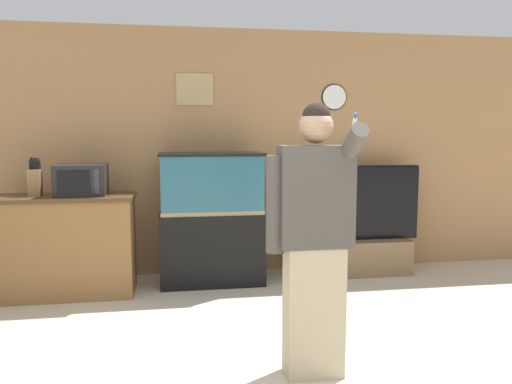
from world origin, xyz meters
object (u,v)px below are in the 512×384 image
(aquarium_on_stand, at_px, (212,219))
(person_standing, at_px, (313,237))
(microwave, at_px, (81,180))
(tv_on_stand, at_px, (350,243))
(counter_island, at_px, (67,245))
(knife_block, at_px, (35,181))

(aquarium_on_stand, distance_m, person_standing, 2.11)
(microwave, distance_m, person_standing, 2.53)
(tv_on_stand, xyz_separation_m, person_standing, (-1.01, -2.13, 0.54))
(microwave, distance_m, aquarium_on_stand, 1.29)
(counter_island, bearing_deg, tv_on_stand, 5.15)
(counter_island, distance_m, aquarium_on_stand, 1.39)
(counter_island, height_order, person_standing, person_standing)
(aquarium_on_stand, bearing_deg, microwave, -172.49)
(counter_island, bearing_deg, knife_block, 172.32)
(aquarium_on_stand, relative_size, tv_on_stand, 0.86)
(counter_island, xyz_separation_m, microwave, (0.15, 0.01, 0.61))
(aquarium_on_stand, bearing_deg, tv_on_stand, 3.52)
(person_standing, bearing_deg, knife_block, 137.63)
(counter_island, relative_size, person_standing, 0.74)
(counter_island, distance_m, knife_block, 0.66)
(person_standing, bearing_deg, aquarium_on_stand, 103.04)
(knife_block, relative_size, aquarium_on_stand, 0.26)
(aquarium_on_stand, relative_size, person_standing, 0.78)
(tv_on_stand, bearing_deg, counter_island, -174.85)
(counter_island, relative_size, aquarium_on_stand, 0.95)
(knife_block, relative_size, person_standing, 0.21)
(tv_on_stand, bearing_deg, aquarium_on_stand, -176.48)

